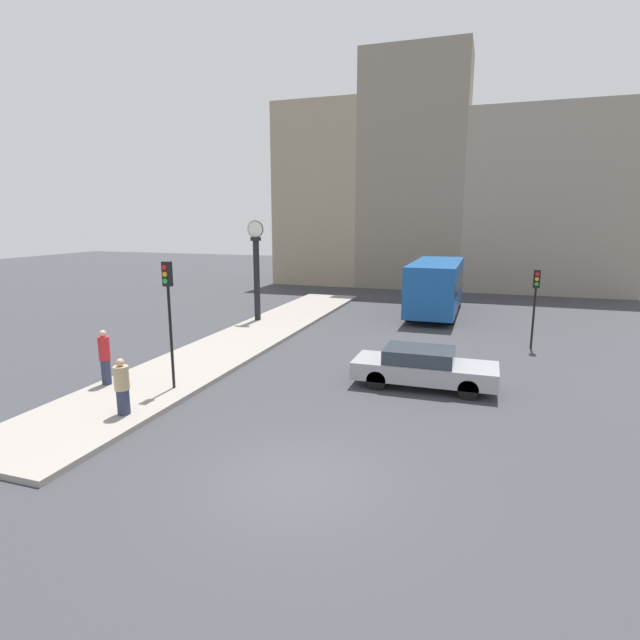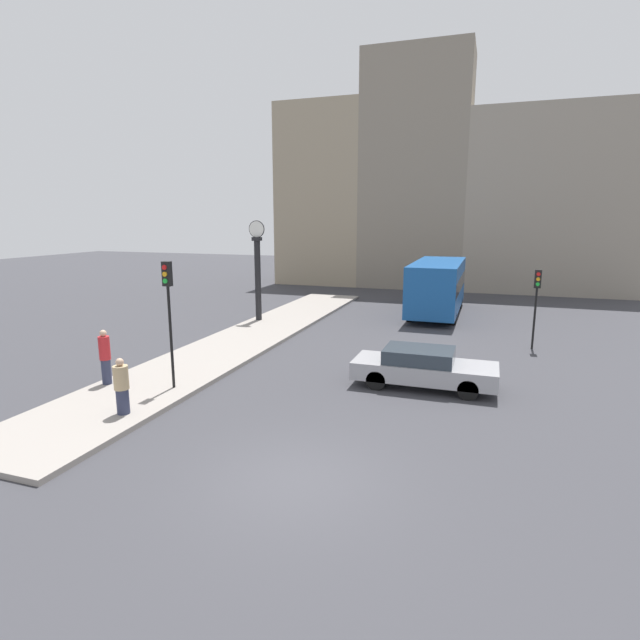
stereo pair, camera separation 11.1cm
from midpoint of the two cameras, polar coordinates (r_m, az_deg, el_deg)
name	(u,v)px [view 1 (the left image)]	position (r m, az deg, el deg)	size (l,w,h in m)	color
ground_plane	(296,480)	(11.21, -3.02, -17.80)	(120.00, 120.00, 0.00)	#38383D
sidewalk_corner	(250,337)	(23.41, -8.19, -1.94)	(3.52, 26.47, 0.15)	gray
building_row	(438,190)	(41.51, 13.22, 14.23)	(27.25, 5.00, 17.95)	gray
sedan_car	(423,367)	(16.87, 11.52, -5.29)	(4.64, 1.76, 1.30)	#9E9EA3
bus_distant	(436,285)	(29.54, 13.00, 3.96)	(2.62, 8.15, 3.07)	#195199
traffic_light_near	(169,299)	(16.17, -17.10, 2.30)	(0.26, 0.24, 4.04)	black
traffic_light_far	(536,292)	(22.83, 23.29, 2.93)	(0.26, 0.24, 3.39)	black
street_clock	(257,272)	(26.56, -7.38, 5.49)	(0.88, 0.41, 5.23)	black
pedestrian_tan_coat	(122,387)	(14.89, -21.88, -7.13)	(0.41, 0.41, 1.60)	#2D334C
pedestrian_red_top	(105,357)	(17.69, -23.54, -3.93)	(0.35, 0.35, 1.81)	#2D334C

